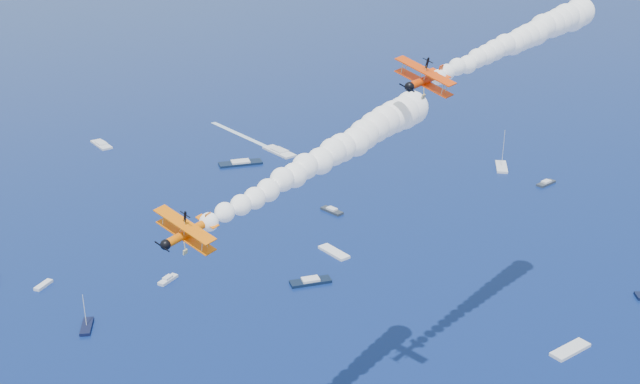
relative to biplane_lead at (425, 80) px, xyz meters
name	(u,v)px	position (x,y,z in m)	size (l,w,h in m)	color
biplane_lead	(425,80)	(0.00, 0.00, 0.00)	(8.42, 9.44, 5.69)	#F63F05
biplane_trail	(188,233)	(-37.36, -15.15, -10.38)	(7.36, 8.26, 4.97)	#FD6B05
smoke_trail_lead	(516,41)	(22.52, 11.09, 1.87)	(44.94, 24.82, 9.03)	white
smoke_trail_trail	(326,157)	(-15.81, -2.27, -8.51)	(43.23, 27.96, 9.03)	white
spectator_boats	(195,230)	(-15.45, 93.71, -61.51)	(222.42, 177.99, 0.70)	white
boat_wakes	(39,186)	(-53.33, 143.74, -61.83)	(141.09, 103.28, 0.04)	white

